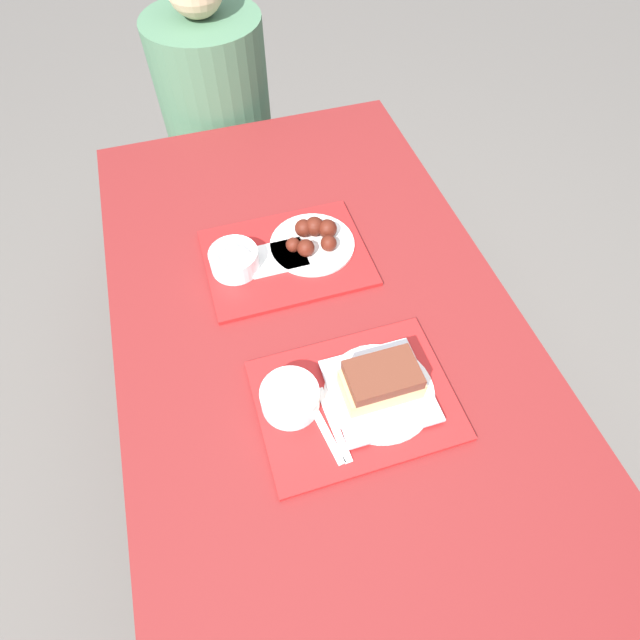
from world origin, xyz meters
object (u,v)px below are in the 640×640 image
bowl_coleslaw_near (290,397)px  brisket_sandwich_plate (381,385)px  wings_plate_far (313,238)px  tray_near (355,400)px  tray_far (287,258)px  person_seated_across (213,87)px  bowl_coleslaw_far (234,259)px

bowl_coleslaw_near → brisket_sandwich_plate: bearing=-9.2°
wings_plate_far → bowl_coleslaw_near: bearing=-112.5°
tray_near → tray_far: same height
tray_far → person_seated_across: person_seated_across is taller
brisket_sandwich_plate → wings_plate_far: 0.45m
bowl_coleslaw_far → wings_plate_far: (0.21, 0.02, -0.01)m
bowl_coleslaw_near → person_seated_across: 1.24m
bowl_coleslaw_far → wings_plate_far: size_ratio=0.55×
tray_far → brisket_sandwich_plate: bearing=-78.6°
tray_near → tray_far: (-0.04, 0.43, 0.00)m
bowl_coleslaw_far → person_seated_across: 0.84m
wings_plate_far → person_seated_across: 0.82m
bowl_coleslaw_near → bowl_coleslaw_far: bearing=94.8°
wings_plate_far → tray_near: bearing=-95.4°
tray_near → brisket_sandwich_plate: (0.05, -0.00, 0.04)m
brisket_sandwich_plate → wings_plate_far: size_ratio=1.06×
tray_far → person_seated_across: 0.83m
bowl_coleslaw_far → wings_plate_far: 0.21m
tray_near → person_seated_across: person_seated_across is taller
tray_far → bowl_coleslaw_near: bowl_coleslaw_near is taller
wings_plate_far → person_seated_across: size_ratio=0.33×
brisket_sandwich_plate → tray_far: bearing=101.4°
tray_far → person_seated_across: (-0.04, 0.83, 0.01)m
bowl_coleslaw_far → brisket_sandwich_plate: bearing=-63.2°
bowl_coleslaw_near → wings_plate_far: wings_plate_far is taller
brisket_sandwich_plate → bowl_coleslaw_far: size_ratio=1.93×
person_seated_across → bowl_coleslaw_near: bearing=-92.5°
brisket_sandwich_plate → person_seated_across: (-0.13, 1.26, -0.03)m
bowl_coleslaw_near → brisket_sandwich_plate: brisket_sandwich_plate is taller
person_seated_across → wings_plate_far: bearing=-81.5°
bowl_coleslaw_far → wings_plate_far: wings_plate_far is taller
bowl_coleslaw_far → bowl_coleslaw_near: bearing=-85.2°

